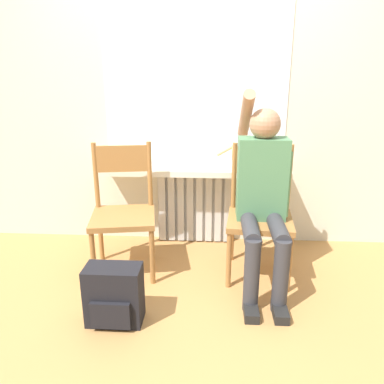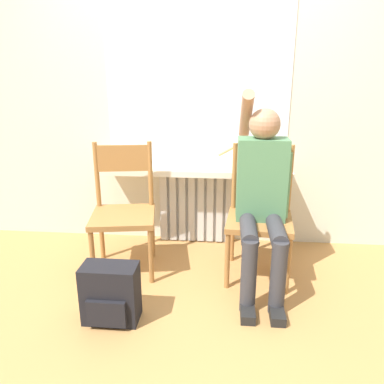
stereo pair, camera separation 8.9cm
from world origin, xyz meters
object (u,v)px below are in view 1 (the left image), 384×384
object	(u,v)px
chair_right	(260,212)
cat	(251,154)
backpack	(114,295)
person	(263,191)
chair_left	(123,209)

from	to	relation	value
chair_right	cat	distance (m)	0.54
backpack	chair_right	bearing A→B (deg)	35.64
chair_right	person	bearing A→B (deg)	-86.54
chair_left	backpack	world-z (taller)	chair_left
chair_right	person	distance (m)	0.24
cat	backpack	distance (m)	1.53
cat	person	bearing A→B (deg)	-85.88
chair_left	cat	world-z (taller)	chair_left
chair_left	cat	distance (m)	1.11
chair_left	backpack	bearing A→B (deg)	-92.32
chair_right	backpack	bearing A→B (deg)	-139.04
person	cat	distance (m)	0.55
chair_right	person	size ratio (longest dim) A/B	0.71
person	backpack	size ratio (longest dim) A/B	3.71
person	backpack	world-z (taller)	person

